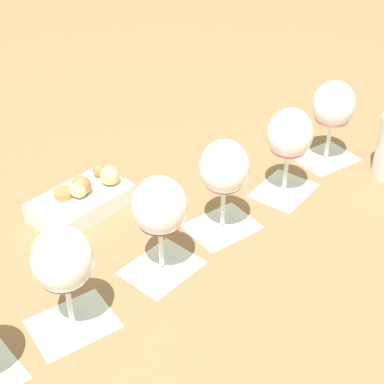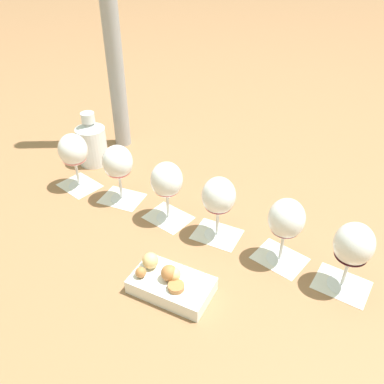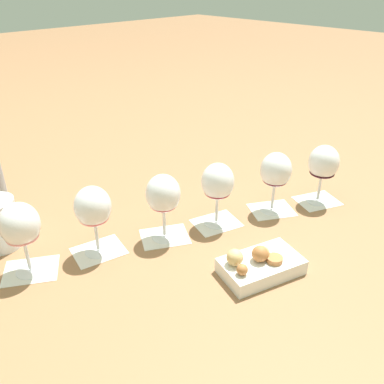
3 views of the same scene
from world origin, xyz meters
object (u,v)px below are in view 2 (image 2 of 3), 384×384
at_px(wine_glass_1, 118,164).
at_px(wine_glass_5, 353,247).
at_px(ceramic_vase, 92,142).
at_px(wine_glass_3, 219,198).
at_px(wine_glass_0, 73,152).
at_px(wine_glass_4, 286,221).
at_px(wine_glass_2, 167,182).
at_px(snack_dish, 170,282).
at_px(umbrella_pole, 110,14).

distance_m(wine_glass_1, wine_glass_5, 0.62).
xyz_separation_m(wine_glass_5, ceramic_vase, (-0.73, 0.41, -0.04)).
bearing_deg(wine_glass_5, wine_glass_3, 157.27).
distance_m(wine_glass_0, wine_glass_4, 0.63).
relative_size(wine_glass_2, snack_dish, 0.86).
bearing_deg(wine_glass_3, umbrella_pole, 131.53).
distance_m(wine_glass_5, ceramic_vase, 0.84).
bearing_deg(umbrella_pole, wine_glass_3, -48.47).
xyz_separation_m(wine_glass_0, wine_glass_4, (0.59, -0.21, -0.00)).
bearing_deg(wine_glass_2, wine_glass_1, 156.98).
xyz_separation_m(wine_glass_4, wine_glass_5, (0.13, -0.06, 0.00)).
xyz_separation_m(wine_glass_0, wine_glass_3, (0.43, -0.15, -0.00)).
height_order(wine_glass_3, wine_glass_4, same).
bearing_deg(ceramic_vase, wine_glass_0, -88.30).
relative_size(wine_glass_0, snack_dish, 0.86).
relative_size(wine_glass_0, wine_glass_5, 1.00).
xyz_separation_m(wine_glass_0, wine_glass_5, (0.72, -0.28, 0.00)).
height_order(wine_glass_1, snack_dish, wine_glass_1).
bearing_deg(umbrella_pole, wine_glass_2, -57.47).
bearing_deg(umbrella_pole, wine_glass_5, -39.44).
distance_m(wine_glass_3, wine_glass_4, 0.17).
distance_m(wine_glass_1, wine_glass_4, 0.48).
distance_m(wine_glass_3, wine_glass_5, 0.32).
relative_size(wine_glass_3, wine_glass_4, 1.00).
bearing_deg(ceramic_vase, wine_glass_2, -39.17).
relative_size(wine_glass_0, wine_glass_1, 1.00).
bearing_deg(umbrella_pole, ceramic_vase, -110.44).
bearing_deg(wine_glass_4, snack_dish, -149.77).
bearing_deg(ceramic_vase, snack_dish, -53.88).
xyz_separation_m(wine_glass_0, snack_dish, (0.35, -0.35, -0.09)).
relative_size(wine_glass_1, ceramic_vase, 0.96).
distance_m(wine_glass_5, umbrella_pole, 0.93).
bearing_deg(snack_dish, wine_glass_0, 135.12).
bearing_deg(wine_glass_1, wine_glass_4, -21.09).
bearing_deg(wine_glass_0, wine_glass_3, -19.46).
relative_size(wine_glass_0, umbrella_pole, 0.20).
height_order(wine_glass_0, ceramic_vase, ceramic_vase).
bearing_deg(wine_glass_3, wine_glass_5, -22.73).
height_order(wine_glass_0, wine_glass_2, same).
xyz_separation_m(wine_glass_2, wine_glass_3, (0.14, -0.05, 0.00)).
bearing_deg(wine_glass_3, wine_glass_2, 161.22).
xyz_separation_m(ceramic_vase, snack_dish, (0.36, -0.49, -0.05)).
relative_size(wine_glass_2, wine_glass_4, 1.00).
bearing_deg(wine_glass_0, wine_glass_4, -19.94).
bearing_deg(snack_dish, wine_glass_1, 123.84).
bearing_deg(wine_glass_5, ceramic_vase, 150.45).
bearing_deg(wine_glass_4, wine_glass_3, 158.78).
xyz_separation_m(wine_glass_5, umbrella_pole, (-0.68, 0.56, 0.31)).
xyz_separation_m(wine_glass_3, wine_glass_5, (0.29, -0.12, 0.00)).
relative_size(wine_glass_2, wine_glass_5, 1.00).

